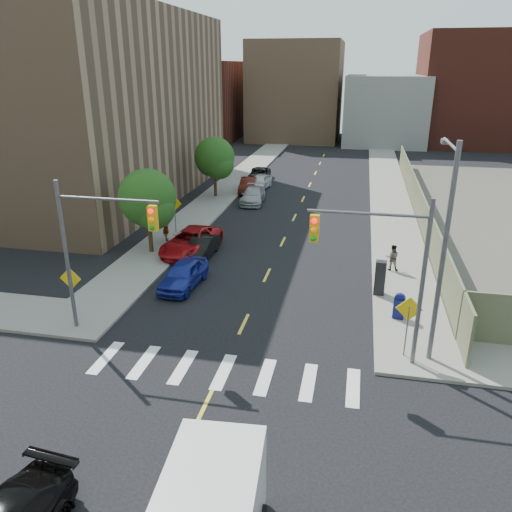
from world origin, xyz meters
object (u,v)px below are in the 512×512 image
at_px(parked_car_blue, 184,274).
at_px(mailbox, 399,306).
at_px(payphone, 380,278).
at_px(parked_car_grey, 259,174).
at_px(pedestrian_west, 166,227).
at_px(pedestrian_east, 392,258).
at_px(parked_car_red, 191,241).
at_px(parked_car_silver, 253,195).
at_px(parked_car_maroon, 248,185).
at_px(parked_car_black, 201,248).
at_px(parked_car_white, 260,182).

height_order(parked_car_blue, mailbox, parked_car_blue).
bearing_deg(payphone, parked_car_grey, 117.47).
height_order(pedestrian_west, pedestrian_east, pedestrian_west).
bearing_deg(parked_car_red, pedestrian_east, 2.61).
distance_m(parked_car_silver, pedestrian_east, 17.90).
xyz_separation_m(parked_car_maroon, mailbox, (12.65, -23.77, 0.09)).
distance_m(parked_car_silver, payphone, 20.35).
distance_m(parked_car_red, parked_car_grey, 22.48).
relative_size(parked_car_silver, pedestrian_west, 2.45).
xyz_separation_m(parked_car_blue, parked_car_black, (-0.42, 4.52, -0.08)).
distance_m(parked_car_silver, mailbox, 22.94).
relative_size(parked_car_maroon, parked_car_grey, 0.90).
relative_size(mailbox, payphone, 0.68).
height_order(parked_car_red, payphone, payphone).
bearing_deg(parked_car_silver, parked_car_blue, -94.30).
distance_m(parked_car_red, parked_car_maroon, 16.96).
bearing_deg(parked_car_white, pedestrian_west, -94.90).
height_order(parked_car_red, parked_car_grey, parked_car_red).
relative_size(parked_car_silver, payphone, 2.51).
xyz_separation_m(parked_car_black, pedestrian_east, (11.72, -0.11, 0.29)).
bearing_deg(parked_car_grey, parked_car_maroon, -95.11).
xyz_separation_m(parked_car_red, parked_car_maroon, (0.00, 16.96, -0.10)).
bearing_deg(parked_car_grey, parked_car_black, -92.93).
bearing_deg(parked_car_white, parked_car_blue, -83.21).
distance_m(parked_car_red, pedestrian_west, 2.85).
bearing_deg(parked_car_silver, payphone, -63.23).
bearing_deg(pedestrian_west, parked_car_silver, -41.68).
bearing_deg(pedestrian_west, pedestrian_east, -123.16).
relative_size(parked_car_white, parked_car_grey, 0.90).
distance_m(parked_car_black, payphone, 11.52).
relative_size(parked_car_silver, parked_car_maroon, 1.13).
relative_size(parked_car_black, parked_car_red, 0.70).
height_order(parked_car_silver, parked_car_maroon, same).
bearing_deg(mailbox, parked_car_red, 160.77).
bearing_deg(parked_car_black, parked_car_grey, 94.11).
height_order(parked_car_white, pedestrian_west, pedestrian_west).
distance_m(payphone, pedestrian_east, 3.64).
relative_size(parked_car_red, pedestrian_east, 3.55).
height_order(parked_car_white, pedestrian_east, pedestrian_east).
relative_size(parked_car_blue, pedestrian_west, 2.23).
bearing_deg(parked_car_silver, parked_car_grey, 93.62).
xyz_separation_m(parked_car_black, parked_car_white, (-0.05, 19.19, 0.06)).
distance_m(pedestrian_west, pedestrian_east, 15.12).
bearing_deg(pedestrian_east, payphone, 80.84).
height_order(parked_car_black, pedestrian_east, pedestrian_east).
relative_size(parked_car_black, payphone, 2.11).
bearing_deg(payphone, parked_car_black, 165.18).
bearing_deg(parked_car_black, parked_car_red, 146.14).
height_order(parked_car_maroon, pedestrian_east, pedestrian_east).
bearing_deg(parked_car_red, payphone, -13.99).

